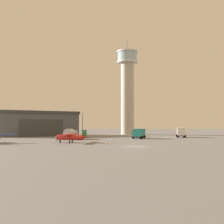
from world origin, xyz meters
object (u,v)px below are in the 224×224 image
object	(u,v)px
truck_box_white	(181,132)
control_tower	(127,87)
light_post_north	(83,122)
truck_fuel_tanker_silver	(70,133)
truck_box_teal	(139,133)
airplane_red	(71,137)
traffic_cone_near_left	(107,143)

from	to	relation	value
truck_box_white	control_tower	bearing A→B (deg)	42.72
light_post_north	truck_fuel_tanker_silver	bearing A→B (deg)	-97.38
truck_box_teal	light_post_north	bearing A→B (deg)	-104.04
light_post_north	truck_box_white	bearing A→B (deg)	-6.57
control_tower	truck_box_white	xyz separation A→B (m)	(16.43, -25.83, -18.07)
truck_box_teal	light_post_north	world-z (taller)	light_post_north
control_tower	light_post_north	xyz separation A→B (m)	(-16.25, -22.06, -14.73)
control_tower	airplane_red	bearing A→B (deg)	-106.25
truck_box_teal	truck_box_white	size ratio (longest dim) A/B	1.11
control_tower	truck_box_teal	world-z (taller)	control_tower
truck_box_teal	truck_fuel_tanker_silver	distance (m)	20.56
control_tower	light_post_north	size ratio (longest dim) A/B	4.58
control_tower	truck_box_white	distance (m)	35.55
truck_box_teal	control_tower	bearing A→B (deg)	-158.09
truck_box_white	traffic_cone_near_left	world-z (taller)	truck_box_white
traffic_cone_near_left	truck_box_white	bearing A→B (deg)	54.24
truck_fuel_tanker_silver	airplane_red	bearing A→B (deg)	-161.36
airplane_red	truck_box_teal	world-z (taller)	airplane_red
truck_fuel_tanker_silver	truck_box_white	distance (m)	36.41
control_tower	airplane_red	distance (m)	58.85
truck_box_teal	traffic_cone_near_left	world-z (taller)	truck_box_teal
truck_fuel_tanker_silver	truck_box_white	size ratio (longest dim) A/B	1.08
truck_box_teal	traffic_cone_near_left	distance (m)	26.15
airplane_red	truck_box_white	xyz separation A→B (m)	(32.07, 27.84, 0.32)
truck_box_white	light_post_north	distance (m)	33.06
truck_fuel_tanker_silver	traffic_cone_near_left	xyz separation A→B (m)	(11.29, -21.12, -1.36)
control_tower	traffic_cone_near_left	world-z (taller)	control_tower
truck_box_teal	light_post_north	distance (m)	21.98
light_post_north	traffic_cone_near_left	size ratio (longest dim) A/B	13.69
control_tower	truck_fuel_tanker_silver	bearing A→B (deg)	-116.12
truck_box_teal	traffic_cone_near_left	bearing A→B (deg)	-1.75
truck_box_white	truck_box_teal	bearing A→B (deg)	129.02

